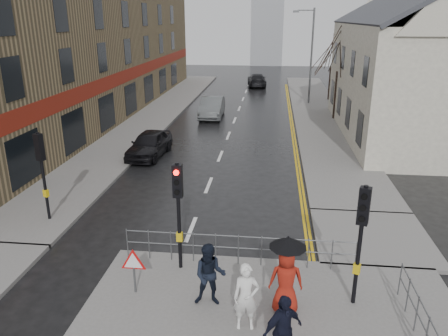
% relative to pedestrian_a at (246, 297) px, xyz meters
% --- Properties ---
extents(ground, '(120.00, 120.00, 0.00)m').
position_rel_pedestrian_a_xyz_m(ground, '(-2.37, 2.32, -1.01)').
color(ground, black).
rests_on(ground, ground).
extents(left_pavement, '(4.00, 44.00, 0.14)m').
position_rel_pedestrian_a_xyz_m(left_pavement, '(-8.87, 25.32, -0.94)').
color(left_pavement, '#605E5B').
rests_on(left_pavement, ground).
extents(right_pavement, '(4.00, 40.00, 0.14)m').
position_rel_pedestrian_a_xyz_m(right_pavement, '(4.13, 27.32, -0.94)').
color(right_pavement, '#605E5B').
rests_on(right_pavement, ground).
extents(pavement_bridge_right, '(4.00, 4.20, 0.14)m').
position_rel_pedestrian_a_xyz_m(pavement_bridge_right, '(4.13, 5.32, -0.94)').
color(pavement_bridge_right, '#605E5B').
rests_on(pavement_bridge_right, ground).
extents(building_left_terrace, '(8.00, 42.00, 10.00)m').
position_rel_pedestrian_a_xyz_m(building_left_terrace, '(-14.37, 24.32, 3.99)').
color(building_left_terrace, olive).
rests_on(building_left_terrace, ground).
extents(building_right_cream, '(9.00, 16.40, 10.10)m').
position_rel_pedestrian_a_xyz_m(building_right_cream, '(9.63, 20.32, 3.77)').
color(building_right_cream, beige).
rests_on(building_right_cream, ground).
extents(church_tower, '(5.00, 5.00, 18.00)m').
position_rel_pedestrian_a_xyz_m(church_tower, '(-0.87, 64.32, 7.99)').
color(church_tower, '#919499').
rests_on(church_tower, ground).
extents(traffic_signal_near_left, '(0.28, 0.27, 3.40)m').
position_rel_pedestrian_a_xyz_m(traffic_signal_near_left, '(-2.17, 2.51, 1.44)').
color(traffic_signal_near_left, black).
rests_on(traffic_signal_near_left, near_pavement).
extents(traffic_signal_near_right, '(0.34, 0.33, 3.40)m').
position_rel_pedestrian_a_xyz_m(traffic_signal_near_right, '(2.83, 1.31, 1.44)').
color(traffic_signal_near_right, black).
rests_on(traffic_signal_near_right, near_pavement).
extents(traffic_signal_far_left, '(0.34, 0.33, 3.40)m').
position_rel_pedestrian_a_xyz_m(traffic_signal_far_left, '(-7.87, 5.32, 1.44)').
color(traffic_signal_far_left, black).
rests_on(traffic_signal_far_left, left_pavement).
extents(guard_railing_front, '(7.14, 0.04, 1.00)m').
position_rel_pedestrian_a_xyz_m(guard_railing_front, '(-0.42, 2.92, -0.16)').
color(guard_railing_front, '#595B5E').
rests_on(guard_railing_front, near_pavement).
extents(guard_railing_side, '(0.04, 4.54, 1.00)m').
position_rel_pedestrian_a_xyz_m(guard_railing_side, '(4.13, -0.43, -0.17)').
color(guard_railing_side, '#595B5E').
rests_on(guard_railing_side, near_pavement).
extents(warning_sign, '(0.80, 0.07, 1.35)m').
position_rel_pedestrian_a_xyz_m(warning_sign, '(-3.17, 1.11, 0.03)').
color(warning_sign, '#595B5E').
rests_on(warning_sign, near_pavement).
extents(street_lamp, '(1.83, 0.25, 8.00)m').
position_rel_pedestrian_a_xyz_m(street_lamp, '(3.45, 30.32, 3.69)').
color(street_lamp, '#595B5E').
rests_on(street_lamp, right_pavement).
extents(tree_near, '(2.40, 2.40, 6.58)m').
position_rel_pedestrian_a_xyz_m(tree_near, '(5.13, 24.32, 4.12)').
color(tree_near, '#32251C').
rests_on(tree_near, right_pavement).
extents(tree_far, '(2.40, 2.40, 5.64)m').
position_rel_pedestrian_a_xyz_m(tree_far, '(5.63, 32.32, 3.41)').
color(tree_far, '#32251C').
rests_on(tree_far, right_pavement).
extents(pedestrian_a, '(0.68, 0.49, 1.75)m').
position_rel_pedestrian_a_xyz_m(pedestrian_a, '(0.00, 0.00, 0.00)').
color(pedestrian_a, white).
rests_on(pedestrian_a, near_pavement).
extents(pedestrian_b, '(0.88, 0.70, 1.76)m').
position_rel_pedestrian_a_xyz_m(pedestrian_b, '(-1.01, 0.84, 0.01)').
color(pedestrian_b, black).
rests_on(pedestrian_b, near_pavement).
extents(pedestrian_with_umbrella, '(0.96, 0.96, 2.16)m').
position_rel_pedestrian_a_xyz_m(pedestrian_with_umbrella, '(0.98, 0.77, 0.27)').
color(pedestrian_with_umbrella, maroon).
rests_on(pedestrian_with_umbrella, near_pavement).
extents(pedestrian_d, '(1.08, 0.96, 1.76)m').
position_rel_pedestrian_a_xyz_m(pedestrian_d, '(0.86, -1.13, 0.01)').
color(pedestrian_d, black).
rests_on(pedestrian_d, near_pavement).
extents(car_parked, '(2.01, 4.32, 1.43)m').
position_rel_pedestrian_a_xyz_m(car_parked, '(-6.31, 13.85, -0.30)').
color(car_parked, black).
rests_on(car_parked, ground).
extents(car_mid, '(1.74, 4.73, 1.55)m').
position_rel_pedestrian_a_xyz_m(car_mid, '(-4.21, 24.20, -0.24)').
color(car_mid, '#4F5355').
rests_on(car_mid, ground).
extents(car_far, '(2.40, 5.02, 1.41)m').
position_rel_pedestrian_a_xyz_m(car_far, '(-1.41, 40.42, -0.31)').
color(car_far, black).
rests_on(car_far, ground).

